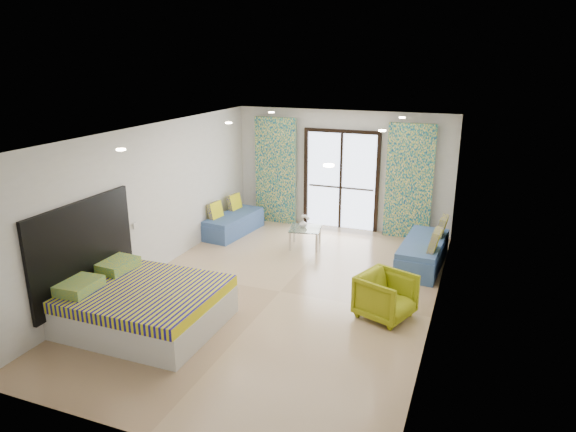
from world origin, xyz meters
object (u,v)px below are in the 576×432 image
(bed, at_px, (142,305))
(armchair, at_px, (386,294))
(coffee_table, at_px, (305,230))
(daybed_right, at_px, (424,252))
(daybed_left, at_px, (233,223))

(bed, distance_m, armchair, 3.64)
(coffee_table, bearing_deg, daybed_right, -3.89)
(coffee_table, bearing_deg, bed, -106.41)
(bed, xyz_separation_m, armchair, (3.31, 1.53, 0.07))
(bed, height_order, daybed_left, daybed_left)
(daybed_left, relative_size, daybed_right, 0.90)
(bed, bearing_deg, daybed_right, 46.46)
(bed, height_order, coffee_table, bed)
(armchair, bearing_deg, daybed_right, 13.35)
(daybed_left, distance_m, coffee_table, 1.82)
(daybed_left, distance_m, daybed_right, 4.25)
(daybed_right, bearing_deg, daybed_left, 177.57)
(bed, distance_m, coffee_table, 4.12)
(daybed_left, distance_m, armchair, 4.76)
(daybed_left, height_order, daybed_right, daybed_right)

